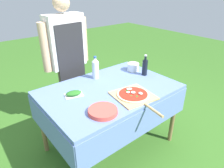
{
  "coord_description": "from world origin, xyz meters",
  "views": [
    {
      "loc": [
        -1.13,
        -1.42,
        1.73
      ],
      "look_at": [
        0.03,
        0.0,
        0.81
      ],
      "focal_mm": 32.0,
      "sensor_mm": 36.0,
      "label": 1
    }
  ],
  "objects_px": {
    "water_bottle": "(95,68)",
    "plate_stack": "(103,111)",
    "oil_bottle": "(145,67)",
    "herb_container": "(74,93)",
    "mixing_tub": "(133,67)",
    "person_cook": "(67,54)",
    "pizza_on_peel": "(134,95)",
    "prep_table": "(110,96)"
  },
  "relations": [
    {
      "from": "water_bottle",
      "to": "person_cook",
      "type": "bearing_deg",
      "value": 106.67
    },
    {
      "from": "prep_table",
      "to": "herb_container",
      "type": "relative_size",
      "value": 6.98
    },
    {
      "from": "oil_bottle",
      "to": "plate_stack",
      "type": "distance_m",
      "value": 0.9
    },
    {
      "from": "water_bottle",
      "to": "mixing_tub",
      "type": "bearing_deg",
      "value": -12.82
    },
    {
      "from": "prep_table",
      "to": "water_bottle",
      "type": "xyz_separation_m",
      "value": [
        0.03,
        0.3,
        0.21
      ]
    },
    {
      "from": "prep_table",
      "to": "oil_bottle",
      "type": "xyz_separation_m",
      "value": [
        0.53,
        0.01,
        0.18
      ]
    },
    {
      "from": "person_cook",
      "to": "plate_stack",
      "type": "bearing_deg",
      "value": 72.82
    },
    {
      "from": "pizza_on_peel",
      "to": "person_cook",
      "type": "bearing_deg",
      "value": 107.65
    },
    {
      "from": "pizza_on_peel",
      "to": "plate_stack",
      "type": "distance_m",
      "value": 0.39
    },
    {
      "from": "oil_bottle",
      "to": "water_bottle",
      "type": "xyz_separation_m",
      "value": [
        -0.5,
        0.29,
        0.02
      ]
    },
    {
      "from": "person_cook",
      "to": "plate_stack",
      "type": "xyz_separation_m",
      "value": [
        -0.23,
        -1.02,
        -0.19
      ]
    },
    {
      "from": "water_bottle",
      "to": "plate_stack",
      "type": "bearing_deg",
      "value": -120.31
    },
    {
      "from": "person_cook",
      "to": "water_bottle",
      "type": "distance_m",
      "value": 0.44
    },
    {
      "from": "herb_container",
      "to": "plate_stack",
      "type": "bearing_deg",
      "value": -84.16
    },
    {
      "from": "oil_bottle",
      "to": "plate_stack",
      "type": "bearing_deg",
      "value": -159.85
    },
    {
      "from": "water_bottle",
      "to": "herb_container",
      "type": "relative_size",
      "value": 1.32
    },
    {
      "from": "oil_bottle",
      "to": "plate_stack",
      "type": "relative_size",
      "value": 0.98
    },
    {
      "from": "person_cook",
      "to": "herb_container",
      "type": "relative_size",
      "value": 8.31
    },
    {
      "from": "prep_table",
      "to": "plate_stack",
      "type": "relative_size",
      "value": 5.47
    },
    {
      "from": "mixing_tub",
      "to": "water_bottle",
      "type": "bearing_deg",
      "value": 167.18
    },
    {
      "from": "herb_container",
      "to": "water_bottle",
      "type": "bearing_deg",
      "value": 25.79
    },
    {
      "from": "water_bottle",
      "to": "prep_table",
      "type": "bearing_deg",
      "value": -96.37
    },
    {
      "from": "oil_bottle",
      "to": "herb_container",
      "type": "xyz_separation_m",
      "value": [
        -0.89,
        0.1,
        -0.08
      ]
    },
    {
      "from": "mixing_tub",
      "to": "prep_table",
      "type": "bearing_deg",
      "value": -160.33
    },
    {
      "from": "prep_table",
      "to": "plate_stack",
      "type": "distance_m",
      "value": 0.45
    },
    {
      "from": "prep_table",
      "to": "herb_container",
      "type": "height_order",
      "value": "herb_container"
    },
    {
      "from": "person_cook",
      "to": "plate_stack",
      "type": "height_order",
      "value": "person_cook"
    },
    {
      "from": "plate_stack",
      "to": "oil_bottle",
      "type": "bearing_deg",
      "value": 20.15
    },
    {
      "from": "person_cook",
      "to": "pizza_on_peel",
      "type": "relative_size",
      "value": 2.72
    },
    {
      "from": "oil_bottle",
      "to": "water_bottle",
      "type": "height_order",
      "value": "water_bottle"
    },
    {
      "from": "pizza_on_peel",
      "to": "herb_container",
      "type": "height_order",
      "value": "pizza_on_peel"
    },
    {
      "from": "mixing_tub",
      "to": "herb_container",
      "type": "bearing_deg",
      "value": -174.86
    },
    {
      "from": "pizza_on_peel",
      "to": "plate_stack",
      "type": "relative_size",
      "value": 2.39
    },
    {
      "from": "person_cook",
      "to": "oil_bottle",
      "type": "height_order",
      "value": "person_cook"
    },
    {
      "from": "water_bottle",
      "to": "plate_stack",
      "type": "xyz_separation_m",
      "value": [
        -0.35,
        -0.6,
        -0.11
      ]
    },
    {
      "from": "water_bottle",
      "to": "plate_stack",
      "type": "height_order",
      "value": "water_bottle"
    },
    {
      "from": "pizza_on_peel",
      "to": "oil_bottle",
      "type": "relative_size",
      "value": 2.43
    },
    {
      "from": "mixing_tub",
      "to": "plate_stack",
      "type": "xyz_separation_m",
      "value": [
        -0.84,
        -0.49,
        -0.03
      ]
    },
    {
      "from": "oil_bottle",
      "to": "herb_container",
      "type": "relative_size",
      "value": 1.26
    },
    {
      "from": "mixing_tub",
      "to": "person_cook",
      "type": "bearing_deg",
      "value": 139.16
    },
    {
      "from": "prep_table",
      "to": "mixing_tub",
      "type": "distance_m",
      "value": 0.57
    },
    {
      "from": "pizza_on_peel",
      "to": "water_bottle",
      "type": "xyz_separation_m",
      "value": [
        -0.04,
        0.57,
        0.11
      ]
    }
  ]
}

